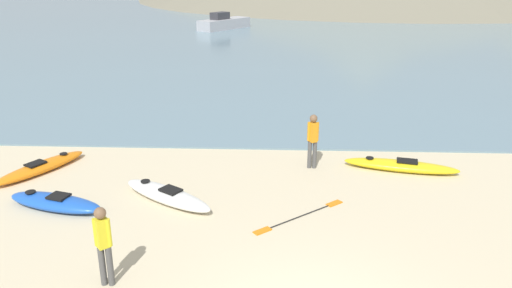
{
  "coord_description": "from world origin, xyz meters",
  "views": [
    {
      "loc": [
        -0.67,
        -6.67,
        5.85
      ],
      "look_at": [
        -1.31,
        8.03,
        0.5
      ],
      "focal_mm": 35.0,
      "sensor_mm": 36.0,
      "label": 1
    }
  ],
  "objects_px": {
    "person_near_waterline": "(313,138)",
    "kayak_on_sand_1": "(167,195)",
    "kayak_on_sand_4": "(41,167)",
    "kayak_on_sand_3": "(55,202)",
    "person_near_foreground": "(103,241)",
    "loose_paddle": "(300,216)",
    "moored_boat_1": "(376,11)",
    "moored_boat_0": "(224,23)",
    "kayak_on_sand_0": "(401,166)"
  },
  "relations": [
    {
      "from": "kayak_on_sand_3",
      "to": "person_near_foreground",
      "type": "height_order",
      "value": "person_near_foreground"
    },
    {
      "from": "kayak_on_sand_1",
      "to": "loose_paddle",
      "type": "xyz_separation_m",
      "value": [
        3.43,
        -0.72,
        -0.16
      ]
    },
    {
      "from": "kayak_on_sand_4",
      "to": "moored_boat_0",
      "type": "bearing_deg",
      "value": 86.77
    },
    {
      "from": "kayak_on_sand_1",
      "to": "kayak_on_sand_4",
      "type": "relative_size",
      "value": 0.96
    },
    {
      "from": "kayak_on_sand_4",
      "to": "person_near_foreground",
      "type": "relative_size",
      "value": 1.79
    },
    {
      "from": "kayak_on_sand_1",
      "to": "moored_boat_0",
      "type": "bearing_deg",
      "value": 93.61
    },
    {
      "from": "person_near_foreground",
      "to": "loose_paddle",
      "type": "bearing_deg",
      "value": 37.09
    },
    {
      "from": "loose_paddle",
      "to": "moored_boat_1",
      "type": "bearing_deg",
      "value": 77.79
    },
    {
      "from": "kayak_on_sand_4",
      "to": "person_near_waterline",
      "type": "bearing_deg",
      "value": 4.73
    },
    {
      "from": "moored_boat_1",
      "to": "kayak_on_sand_1",
      "type": "bearing_deg",
      "value": -106.09
    },
    {
      "from": "moored_boat_0",
      "to": "moored_boat_1",
      "type": "relative_size",
      "value": 1.13
    },
    {
      "from": "kayak_on_sand_4",
      "to": "moored_boat_0",
      "type": "distance_m",
      "value": 33.92
    },
    {
      "from": "kayak_on_sand_1",
      "to": "person_near_foreground",
      "type": "xyz_separation_m",
      "value": [
        -0.39,
        -3.61,
        0.78
      ]
    },
    {
      "from": "person_near_waterline",
      "to": "kayak_on_sand_1",
      "type": "bearing_deg",
      "value": -148.18
    },
    {
      "from": "loose_paddle",
      "to": "person_near_waterline",
      "type": "bearing_deg",
      "value": 81.53
    },
    {
      "from": "kayak_on_sand_3",
      "to": "person_near_foreground",
      "type": "bearing_deg",
      "value": -52.61
    },
    {
      "from": "person_near_foreground",
      "to": "moored_boat_1",
      "type": "height_order",
      "value": "person_near_foreground"
    },
    {
      "from": "loose_paddle",
      "to": "kayak_on_sand_0",
      "type": "bearing_deg",
      "value": 44.33
    },
    {
      "from": "kayak_on_sand_3",
      "to": "person_near_waterline",
      "type": "bearing_deg",
      "value": 24.07
    },
    {
      "from": "kayak_on_sand_1",
      "to": "moored_boat_0",
      "type": "height_order",
      "value": "moored_boat_0"
    },
    {
      "from": "moored_boat_0",
      "to": "kayak_on_sand_4",
      "type": "bearing_deg",
      "value": -93.23
    },
    {
      "from": "kayak_on_sand_3",
      "to": "kayak_on_sand_4",
      "type": "relative_size",
      "value": 0.93
    },
    {
      "from": "kayak_on_sand_1",
      "to": "moored_boat_1",
      "type": "height_order",
      "value": "moored_boat_1"
    },
    {
      "from": "person_near_waterline",
      "to": "loose_paddle",
      "type": "relative_size",
      "value": 0.74
    },
    {
      "from": "person_near_foreground",
      "to": "loose_paddle",
      "type": "distance_m",
      "value": 4.88
    },
    {
      "from": "kayak_on_sand_4",
      "to": "person_near_waterline",
      "type": "xyz_separation_m",
      "value": [
        8.06,
        0.67,
        0.81
      ]
    },
    {
      "from": "kayak_on_sand_4",
      "to": "loose_paddle",
      "type": "bearing_deg",
      "value": -18.06
    },
    {
      "from": "kayak_on_sand_0",
      "to": "person_near_foreground",
      "type": "bearing_deg",
      "value": -139.46
    },
    {
      "from": "kayak_on_sand_4",
      "to": "person_near_waterline",
      "type": "height_order",
      "value": "person_near_waterline"
    },
    {
      "from": "kayak_on_sand_0",
      "to": "moored_boat_1",
      "type": "height_order",
      "value": "moored_boat_1"
    },
    {
      "from": "kayak_on_sand_3",
      "to": "moored_boat_0",
      "type": "relative_size",
      "value": 0.5
    },
    {
      "from": "kayak_on_sand_1",
      "to": "moored_boat_1",
      "type": "xyz_separation_m",
      "value": [
        14.4,
        49.94,
        0.25
      ]
    },
    {
      "from": "person_near_foreground",
      "to": "person_near_waterline",
      "type": "xyz_separation_m",
      "value": [
        4.29,
        6.03,
        0.01
      ]
    },
    {
      "from": "moored_boat_1",
      "to": "loose_paddle",
      "type": "distance_m",
      "value": 51.83
    },
    {
      "from": "kayak_on_sand_1",
      "to": "person_near_waterline",
      "type": "relative_size",
      "value": 1.7
    },
    {
      "from": "moored_boat_1",
      "to": "kayak_on_sand_0",
      "type": "bearing_deg",
      "value": -99.36
    },
    {
      "from": "person_near_foreground",
      "to": "kayak_on_sand_3",
      "type": "bearing_deg",
      "value": 127.39
    },
    {
      "from": "person_near_waterline",
      "to": "person_near_foreground",
      "type": "bearing_deg",
      "value": -125.41
    },
    {
      "from": "kayak_on_sand_3",
      "to": "moored_boat_0",
      "type": "distance_m",
      "value": 36.17
    },
    {
      "from": "kayak_on_sand_3",
      "to": "loose_paddle",
      "type": "xyz_separation_m",
      "value": [
        6.17,
        -0.18,
        -0.16
      ]
    },
    {
      "from": "kayak_on_sand_3",
      "to": "moored_boat_0",
      "type": "bearing_deg",
      "value": 89.23
    },
    {
      "from": "loose_paddle",
      "to": "person_near_foreground",
      "type": "bearing_deg",
      "value": -142.91
    },
    {
      "from": "person_near_foreground",
      "to": "moored_boat_1",
      "type": "distance_m",
      "value": 55.55
    },
    {
      "from": "kayak_on_sand_0",
      "to": "moored_boat_0",
      "type": "bearing_deg",
      "value": 104.8
    },
    {
      "from": "kayak_on_sand_0",
      "to": "moored_boat_1",
      "type": "relative_size",
      "value": 0.7
    },
    {
      "from": "person_near_foreground",
      "to": "person_near_waterline",
      "type": "relative_size",
      "value": 0.99
    },
    {
      "from": "kayak_on_sand_1",
      "to": "person_near_waterline",
      "type": "bearing_deg",
      "value": 31.82
    },
    {
      "from": "kayak_on_sand_1",
      "to": "kayak_on_sand_3",
      "type": "xyz_separation_m",
      "value": [
        -2.73,
        -0.54,
        0.0
      ]
    },
    {
      "from": "kayak_on_sand_4",
      "to": "moored_boat_1",
      "type": "height_order",
      "value": "moored_boat_1"
    },
    {
      "from": "person_near_waterline",
      "to": "moored_boat_1",
      "type": "xyz_separation_m",
      "value": [
        10.5,
        47.51,
        -0.54
      ]
    }
  ]
}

